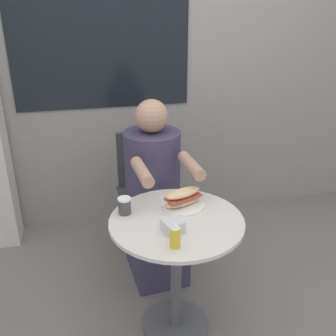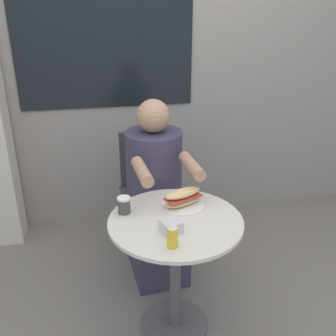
{
  "view_description": "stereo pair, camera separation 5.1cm",
  "coord_description": "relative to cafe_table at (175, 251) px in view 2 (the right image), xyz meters",
  "views": [
    {
      "loc": [
        -0.42,
        -1.66,
        1.76
      ],
      "look_at": [
        0.0,
        0.2,
        0.91
      ],
      "focal_mm": 42.0,
      "sensor_mm": 36.0,
      "label": 1
    },
    {
      "loc": [
        -0.37,
        -1.67,
        1.76
      ],
      "look_at": [
        0.0,
        0.2,
        0.91
      ],
      "focal_mm": 42.0,
      "sensor_mm": 36.0,
      "label": 2
    }
  ],
  "objects": [
    {
      "name": "diner_chair",
      "position": [
        -0.02,
        0.88,
        0.0
      ],
      "size": [
        0.41,
        0.41,
        0.87
      ],
      "rotation": [
        0.0,
        0.0,
        3.22
      ],
      "color": "#333338",
      "rests_on": "ground_plane"
    },
    {
      "name": "drink_cup",
      "position": [
        -0.25,
        0.12,
        0.24
      ],
      "size": [
        0.07,
        0.07,
        0.09
      ],
      "color": "#424247",
      "rests_on": "cafe_table"
    },
    {
      "name": "sandwich_on_plate",
      "position": [
        0.07,
        0.13,
        0.23
      ],
      "size": [
        0.23,
        0.23,
        0.1
      ],
      "rotation": [
        0.0,
        0.0,
        0.4
      ],
      "color": "white",
      "rests_on": "cafe_table"
    },
    {
      "name": "storefront_wall",
      "position": [
        -0.0,
        1.33,
        0.88
      ],
      "size": [
        8.0,
        0.09,
        2.8
      ],
      "color": "gray",
      "rests_on": "ground_plane"
    },
    {
      "name": "seated_diner",
      "position": [
        -0.01,
        0.54,
        -0.0
      ],
      "size": [
        0.39,
        0.65,
        1.19
      ],
      "rotation": [
        0.0,
        0.0,
        3.22
      ],
      "color": "#38334C",
      "rests_on": "ground_plane"
    },
    {
      "name": "condiment_bottle",
      "position": [
        -0.06,
        -0.22,
        0.25
      ],
      "size": [
        0.05,
        0.05,
        0.13
      ],
      "color": "gold",
      "rests_on": "cafe_table"
    },
    {
      "name": "napkin_box",
      "position": [
        -0.04,
        -0.1,
        0.22
      ],
      "size": [
        0.11,
        0.11,
        0.06
      ],
      "rotation": [
        0.0,
        0.0,
        0.34
      ],
      "color": "silver",
      "rests_on": "cafe_table"
    },
    {
      "name": "cafe_table",
      "position": [
        0.0,
        0.0,
        0.0
      ],
      "size": [
        0.69,
        0.69,
        0.71
      ],
      "color": "beige",
      "rests_on": "ground_plane"
    },
    {
      "name": "ground_plane",
      "position": [
        0.0,
        0.0,
        -0.52
      ],
      "size": [
        8.0,
        8.0,
        0.0
      ],
      "primitive_type": "plane",
      "color": "slate"
    }
  ]
}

